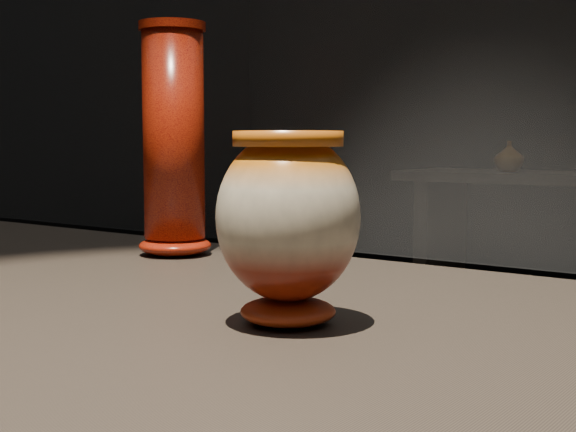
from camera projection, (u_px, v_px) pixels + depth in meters
name	position (u px, v px, depth m)	size (l,w,h in m)	color
main_vase	(288.00, 220.00, 0.73)	(0.15, 0.15, 0.18)	maroon
tall_vase	(174.00, 144.00, 1.16)	(0.14, 0.14, 0.34)	#A3250A
back_vase_left	(509.00, 156.00, 4.11)	(0.15, 0.15, 0.16)	brown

